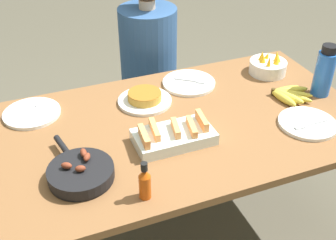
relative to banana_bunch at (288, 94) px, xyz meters
name	(u,v)px	position (x,y,z in m)	size (l,w,h in m)	color
ground_plane	(168,236)	(-0.62, -0.01, -0.74)	(14.00, 14.00, 0.00)	#565142
dining_table	(168,141)	(-0.62, -0.01, -0.10)	(1.79, 0.94, 0.72)	brown
banana_bunch	(288,94)	(0.00, 0.00, 0.00)	(0.20, 0.17, 0.04)	gold
melon_tray	(174,136)	(-0.65, -0.12, 0.01)	(0.33, 0.18, 0.09)	silver
skillet	(81,172)	(-1.05, -0.20, 0.01)	(0.25, 0.37, 0.08)	black
frittata_plate_center	(145,98)	(-0.66, 0.21, 0.00)	(0.25, 0.25, 0.06)	white
empty_plate_near_front	(32,113)	(-1.17, 0.30, -0.01)	(0.26, 0.26, 0.02)	white
empty_plate_far_left	(189,83)	(-0.39, 0.30, -0.01)	(0.27, 0.27, 0.02)	white
empty_plate_far_right	(307,123)	(-0.06, -0.23, -0.01)	(0.25, 0.25, 0.02)	white
fruit_bowl_mango	(268,66)	(0.05, 0.25, 0.02)	(0.19, 0.19, 0.12)	white
water_bottle	(324,72)	(0.17, -0.03, 0.10)	(0.09, 0.09, 0.26)	blue
hot_sauce_bottle	(145,183)	(-0.86, -0.38, 0.05)	(0.04, 0.04, 0.15)	#C64C0F
person_figure	(149,82)	(-0.45, 0.75, -0.23)	(0.37, 0.37, 1.23)	black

